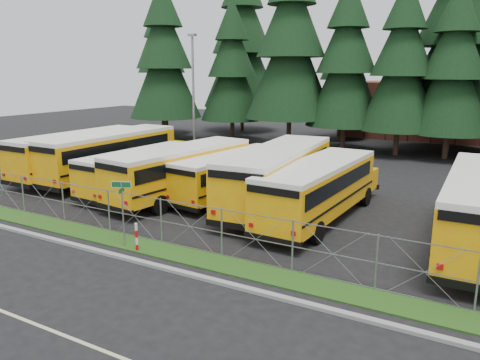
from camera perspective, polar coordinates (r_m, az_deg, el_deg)
name	(u,v)px	position (r m, az deg, el deg)	size (l,w,h in m)	color
ground	(195,240)	(20.59, -5.53, -7.31)	(120.00, 120.00, 0.00)	black
curb	(148,264)	(18.30, -11.16, -9.99)	(50.00, 0.25, 0.12)	gray
grass_verge	(171,252)	(19.30, -8.44, -8.72)	(50.00, 1.40, 0.06)	#234B15
road_lane_line	(37,325)	(15.35, -23.53, -15.87)	(50.00, 0.12, 0.01)	beige
chainlink_fence	(180,225)	(19.49, -7.28, -5.42)	(44.00, 0.10, 2.00)	gray
brick_building	(451,110)	(56.15, 24.31, 7.74)	(22.00, 10.00, 6.00)	brown
bus_0	(85,155)	(33.98, -18.32, 2.95)	(2.79, 11.82, 3.10)	#FBBF07
bus_1	(114,156)	(32.64, -15.10, 2.88)	(2.90, 12.29, 3.22)	#FBBF07
bus_2	(144,171)	(28.81, -11.64, 1.08)	(2.31, 9.78, 2.56)	#FBBF07
bus_3	(186,172)	(27.07, -6.60, 0.96)	(2.70, 11.43, 3.00)	#FBBF07
bus_4	(235,175)	(26.96, -0.63, 0.58)	(2.35, 9.97, 2.61)	#FBBF07
bus_5	(281,177)	(25.17, 4.97, 0.37)	(2.93, 12.42, 3.26)	#FBBF07
bus_6	(321,191)	(23.20, 9.88, -1.30)	(2.64, 11.17, 2.93)	#FBBF07
street_sign	(122,200)	(19.71, -14.17, -2.37)	(0.79, 0.52, 2.81)	gray
striped_bollard	(137,237)	(19.53, -12.49, -6.85)	(0.11, 0.11, 1.20)	#B20C0C
light_standard	(193,91)	(40.09, -5.71, 10.69)	(0.70, 0.35, 10.14)	gray
conifer_0	(161,66)	(55.74, -9.55, 13.52)	(6.97, 6.97, 15.42)	black
conifer_1	(164,61)	(50.11, -9.24, 14.16)	(7.41, 7.41, 16.40)	black
conifer_2	(232,70)	(49.75, -0.97, 13.27)	(6.58, 6.58, 14.56)	black
conifer_3	(291,47)	(45.61, 6.20, 15.78)	(8.43, 8.43, 18.65)	black
conifer_4	(346,65)	(44.22, 12.83, 13.55)	(6.99, 6.99, 15.45)	black
conifer_5	(402,67)	(42.69, 19.13, 12.87)	(6.77, 6.77, 14.97)	black
conifer_6	(453,70)	(42.28, 24.55, 12.06)	(6.53, 6.53, 14.45)	black
conifer_10	(242,45)	(57.55, 0.27, 16.15)	(9.22, 9.22, 20.38)	black
conifer_11	(343,73)	(51.66, 12.46, 12.59)	(6.27, 6.27, 13.88)	black
conifer_12	(458,34)	(46.36, 25.03, 15.81)	(9.29, 9.29, 20.55)	black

